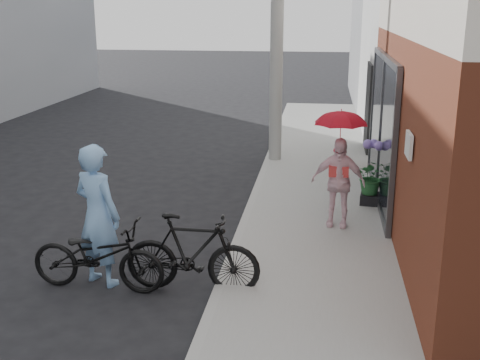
% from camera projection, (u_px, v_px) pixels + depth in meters
% --- Properties ---
extents(ground, '(80.00, 80.00, 0.00)m').
position_uv_depth(ground, '(155.00, 275.00, 7.94)').
color(ground, black).
rests_on(ground, ground).
extents(sidewalk, '(2.20, 24.00, 0.12)m').
position_uv_depth(sidewalk, '(317.00, 226.00, 9.55)').
color(sidewalk, gray).
rests_on(sidewalk, ground).
extents(curb, '(0.12, 24.00, 0.12)m').
position_uv_depth(curb, '(245.00, 222.00, 9.70)').
color(curb, '#9E9E99').
rests_on(curb, ground).
extents(east_building_far, '(8.00, 8.00, 7.00)m').
position_uv_depth(east_building_far, '(471.00, 3.00, 21.23)').
color(east_building_far, gray).
rests_on(east_building_far, ground).
extents(utility_pole, '(0.28, 0.28, 7.00)m').
position_uv_depth(utility_pole, '(277.00, 2.00, 12.52)').
color(utility_pole, '#9E9E99').
rests_on(utility_pole, ground).
extents(officer, '(0.79, 0.67, 1.83)m').
position_uv_depth(officer, '(98.00, 215.00, 7.50)').
color(officer, '#7BA9DA').
rests_on(officer, ground).
extents(bike_left, '(1.74, 0.68, 0.90)m').
position_uv_depth(bike_left, '(98.00, 256.00, 7.44)').
color(bike_left, black).
rests_on(bike_left, ground).
extents(bike_right, '(1.69, 0.50, 1.01)m').
position_uv_depth(bike_right, '(192.00, 254.00, 7.37)').
color(bike_right, black).
rests_on(bike_right, ground).
extents(kimono_woman, '(0.86, 0.45, 1.40)m').
position_uv_depth(kimono_woman, '(338.00, 182.00, 9.23)').
color(kimono_woman, white).
rests_on(kimono_woman, sidewalk).
extents(parasol, '(0.78, 0.78, 0.69)m').
position_uv_depth(parasol, '(341.00, 115.00, 8.94)').
color(parasol, red).
rests_on(parasol, kimono_woman).
extents(planter, '(0.38, 0.38, 0.18)m').
position_uv_depth(planter, '(370.00, 199.00, 10.40)').
color(planter, black).
rests_on(planter, sidewalk).
extents(potted_plant, '(0.56, 0.48, 0.62)m').
position_uv_depth(potted_plant, '(372.00, 177.00, 10.29)').
color(potted_plant, '#255D2E').
rests_on(potted_plant, planter).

